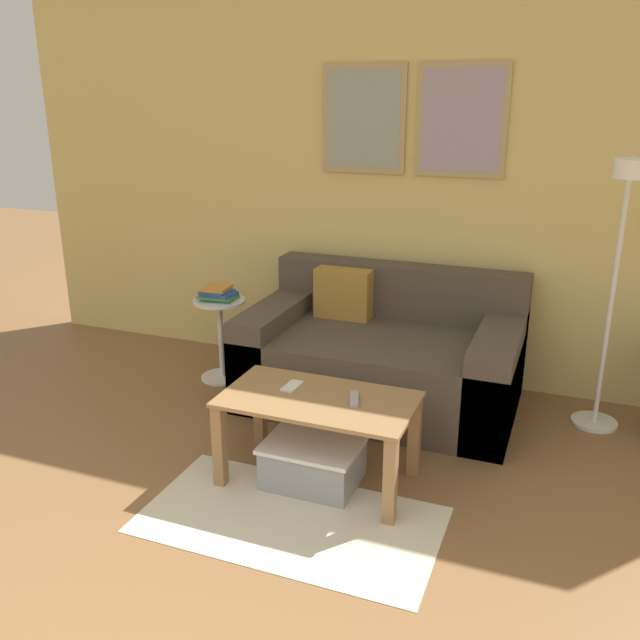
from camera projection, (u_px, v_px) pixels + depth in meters
wall_back at (403, 184)px, 4.32m from camera, size 5.60×0.09×2.55m
area_rug at (290, 519)px, 3.07m from camera, size 1.35×0.72×0.01m
couch at (382, 357)px, 4.17m from camera, size 1.62×0.98×0.80m
coffee_table at (318, 414)px, 3.28m from camera, size 0.93×0.52×0.45m
storage_bin at (312, 462)px, 3.33m from camera, size 0.47×0.37×0.22m
floor_lamp at (619, 262)px, 3.49m from camera, size 0.26×0.53×1.54m
side_table at (221, 332)px, 4.49m from camera, size 0.34×0.34×0.55m
book_stack at (218, 293)px, 4.41m from camera, size 0.25×0.21×0.09m
remote_control at (354, 399)px, 3.22m from camera, size 0.08×0.15×0.02m
cell_phone at (292, 386)px, 3.37m from camera, size 0.07×0.14×0.01m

